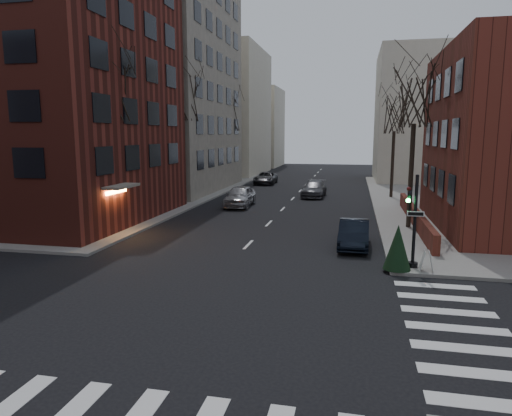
{
  "coord_description": "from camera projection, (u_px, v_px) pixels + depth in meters",
  "views": [
    {
      "loc": [
        5.37,
        -11.09,
        5.82
      ],
      "look_at": [
        0.42,
        11.99,
        2.0
      ],
      "focal_mm": 32.0,
      "sensor_mm": 36.0,
      "label": 1
    }
  ],
  "objects": [
    {
      "name": "parked_sedan",
      "position": [
        354.0,
        234.0,
        23.68
      ],
      "size": [
        1.58,
        4.33,
        1.42
      ],
      "primitive_type": "imported",
      "rotation": [
        0.0,
        0.0,
        -0.02
      ],
      "color": "black",
      "rests_on": "ground"
    },
    {
      "name": "low_wall_right",
      "position": [
        415.0,
        216.0,
        29.06
      ],
      "size": [
        0.35,
        16.0,
        1.0
      ],
      "primitive_type": "cube",
      "color": "maroon",
      "rests_on": "sidewalk_far_right"
    },
    {
      "name": "streetlamp_far",
      "position": [
        238.0,
        148.0,
        54.31
      ],
      "size": [
        0.36,
        0.36,
        6.28
      ],
      "color": "black",
      "rests_on": "sidewalk_far_left"
    },
    {
      "name": "streetlamp_near",
      "position": [
        174.0,
        155.0,
        35.0
      ],
      "size": [
        0.36,
        0.36,
        6.28
      ],
      "color": "black",
      "rests_on": "sidewalk_far_left"
    },
    {
      "name": "evergreen_shrub",
      "position": [
        398.0,
        247.0,
        19.26
      ],
      "size": [
        1.23,
        1.23,
        1.93
      ],
      "primitive_type": "cone",
      "rotation": [
        0.0,
        0.0,
        -0.06
      ],
      "color": "black",
      "rests_on": "sidewalk_far_right"
    },
    {
      "name": "building_distant_la",
      "position": [
        215.0,
        113.0,
        67.5
      ],
      "size": [
        14.0,
        16.0,
        18.0
      ],
      "primitive_type": "cube",
      "color": "beige",
      "rests_on": "ground"
    },
    {
      "name": "tree_right_a",
      "position": [
        415.0,
        97.0,
        27.02
      ],
      "size": [
        3.96,
        3.96,
        9.72
      ],
      "color": "#2D231C",
      "rests_on": "sidewalk_far_right"
    },
    {
      "name": "car_lane_far",
      "position": [
        266.0,
        178.0,
        54.03
      ],
      "size": [
        2.51,
        5.15,
        1.41
      ],
      "primitive_type": "imported",
      "rotation": [
        0.0,
        0.0,
        0.03
      ],
      "color": "#39393E",
      "rests_on": "ground"
    },
    {
      "name": "building_distant_lb",
      "position": [
        253.0,
        128.0,
        83.81
      ],
      "size": [
        10.0,
        12.0,
        14.0
      ],
      "primitive_type": "cube",
      "color": "beige",
      "rests_on": "ground"
    },
    {
      "name": "building_left_brick",
      "position": [
        37.0,
        86.0,
        30.44
      ],
      "size": [
        15.0,
        15.0,
        18.0
      ],
      "primitive_type": "cube",
      "color": "maroon",
      "rests_on": "ground"
    },
    {
      "name": "building_left_tan",
      "position": [
        135.0,
        54.0,
        46.84
      ],
      "size": [
        18.0,
        18.0,
        28.0
      ],
      "primitive_type": "cube",
      "color": "gray",
      "rests_on": "ground"
    },
    {
      "name": "traffic_signal",
      "position": [
        413.0,
        227.0,
        19.48
      ],
      "size": [
        0.76,
        0.44,
        4.0
      ],
      "color": "black",
      "rests_on": "sidewalk_far_right"
    },
    {
      "name": "tree_right_b",
      "position": [
        395.0,
        114.0,
        40.6
      ],
      "size": [
        3.74,
        3.74,
        9.18
      ],
      "color": "#2D231C",
      "rests_on": "sidewalk_far_right"
    },
    {
      "name": "tree_left_c",
      "position": [
        228.0,
        115.0,
        51.89
      ],
      "size": [
        3.96,
        3.96,
        9.72
      ],
      "color": "#2D231C",
      "rests_on": "sidewalk_far_left"
    },
    {
      "name": "sandwich_board",
      "position": [
        427.0,
        261.0,
        19.1
      ],
      "size": [
        0.42,
        0.56,
        0.87
      ],
      "primitive_type": "cube",
      "rotation": [
        0.0,
        0.0,
        -0.06
      ],
      "color": "silver",
      "rests_on": "sidewalk_far_right"
    },
    {
      "name": "tree_left_a",
      "position": [
        110.0,
        89.0,
        26.73
      ],
      "size": [
        4.18,
        4.18,
        10.26
      ],
      "color": "#2D231C",
      "rests_on": "sidewalk_far_left"
    },
    {
      "name": "ground",
      "position": [
        152.0,
        345.0,
        12.75
      ],
      "size": [
        160.0,
        160.0,
        0.0
      ],
      "primitive_type": "plane",
      "color": "black",
      "rests_on": "ground"
    },
    {
      "name": "car_lane_silver",
      "position": [
        240.0,
        196.0,
        37.15
      ],
      "size": [
        2.13,
        5.01,
        1.69
      ],
      "primitive_type": "imported",
      "rotation": [
        0.0,
        0.0,
        0.03
      ],
      "color": "#A4A5A9",
      "rests_on": "ground"
    },
    {
      "name": "sidewalk_far_left",
      "position": [
        17.0,
        190.0,
        47.69
      ],
      "size": [
        44.0,
        44.0,
        0.15
      ],
      "primitive_type": "cube",
      "color": "gray",
      "rests_on": "ground"
    },
    {
      "name": "car_lane_gray",
      "position": [
        314.0,
        189.0,
        42.89
      ],
      "size": [
        2.22,
        5.11,
        1.46
      ],
      "primitive_type": "imported",
      "rotation": [
        0.0,
        0.0,
        -0.03
      ],
      "color": "#424247",
      "rests_on": "ground"
    },
    {
      "name": "tree_left_b",
      "position": [
        184.0,
        97.0,
        38.24
      ],
      "size": [
        4.4,
        4.4,
        10.8
      ],
      "color": "#2D231C",
      "rests_on": "sidewalk_far_left"
    },
    {
      "name": "building_distant_ra",
      "position": [
        435.0,
        117.0,
        56.63
      ],
      "size": [
        14.0,
        14.0,
        16.0
      ],
      "primitive_type": "cube",
      "color": "beige",
      "rests_on": "ground"
    }
  ]
}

